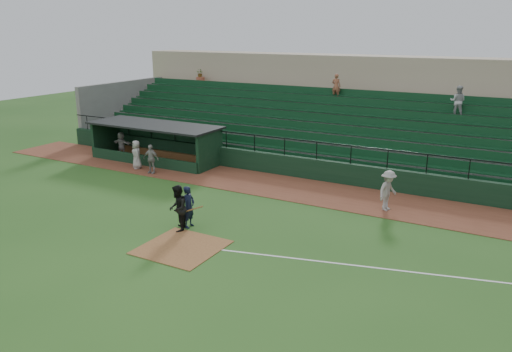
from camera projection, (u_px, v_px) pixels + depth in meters
The scene contains 12 objects.
ground at pixel (197, 239), 20.53m from camera, with size 90.00×90.00×0.00m, color #26511A.
warning_track at pixel (283, 187), 27.24m from camera, with size 40.00×4.00×0.03m, color brown.
home_plate_dirt at pixel (182, 247), 19.69m from camera, with size 3.00×3.00×0.03m, color brown.
foul_line at pixel (401, 271), 17.80m from camera, with size 18.00×0.09×0.01m, color white.
stadium_structure at pixel (339, 121), 33.69m from camera, with size 38.00×13.08×6.40m.
dugout at pixel (160, 139), 32.73m from camera, with size 8.90×3.20×2.42m.
batter_at_plate at pixel (189, 207), 21.53m from camera, with size 1.04×0.72×1.83m.
umpire at pixel (178, 208), 21.10m from camera, with size 0.97×0.76×2.00m, color black.
runner at pixel (388, 191), 23.46m from camera, with size 1.25×0.72×1.93m, color #A09A96.
dugout_player_a at pixel (151, 159), 29.58m from camera, with size 1.02×0.42×1.73m, color gray.
dugout_player_b at pixel (137, 154), 30.59m from camera, with size 0.85×0.56×1.75m, color #A9A29E.
dugout_player_c at pixel (122, 144), 33.58m from camera, with size 1.53×0.49×1.65m, color #AAA59F.
Camera 1 is at (11.37, -15.40, 8.24)m, focal length 35.22 mm.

